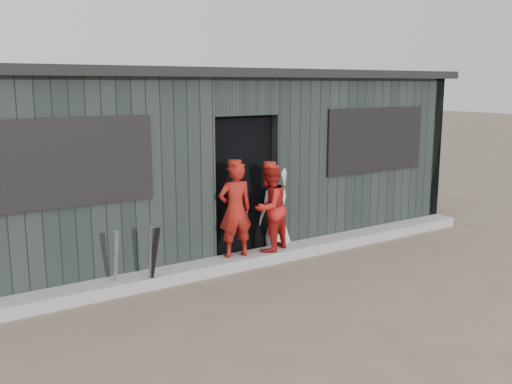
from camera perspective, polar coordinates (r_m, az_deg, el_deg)
ground at (r=6.50m, az=9.07°, el=-11.19°), size 80.00×80.00×0.00m
curb at (r=7.82m, az=-0.08°, el=-6.65°), size 8.00×0.36×0.15m
bat_left at (r=6.79m, az=-13.85°, el=-6.82°), size 0.10×0.30×0.80m
bat_mid at (r=6.83m, az=-10.45°, el=-6.51°), size 0.08×0.21×0.81m
bat_right at (r=6.80m, az=-10.14°, el=-6.64°), size 0.07×0.31×0.80m
player_red_left at (r=7.51m, az=-2.10°, el=-1.79°), size 0.51×0.38×1.27m
player_red_right at (r=7.78m, az=1.35°, el=-1.57°), size 0.71×0.64×1.21m
player_grey_back at (r=8.26m, az=2.14°, el=-1.56°), size 0.69×0.51×1.31m
dugout at (r=8.98m, az=-6.10°, el=3.49°), size 8.30×3.30×2.62m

